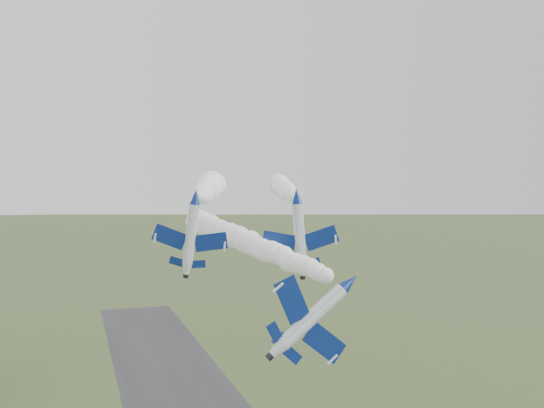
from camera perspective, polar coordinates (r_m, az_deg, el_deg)
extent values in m
cylinder|color=silver|center=(62.37, 7.30, -7.34)|extent=(2.43, 8.16, 2.02)
cone|color=navy|center=(58.00, 9.72, -8.01)|extent=(2.13, 2.21, 2.02)
cone|color=silver|center=(66.67, 5.28, -6.76)|extent=(2.11, 1.83, 2.02)
cylinder|color=black|center=(67.52, 4.91, -6.65)|extent=(1.05, 0.63, 1.02)
ellipsoid|color=black|center=(60.73, 8.60, -7.26)|extent=(1.49, 2.83, 1.35)
cube|color=navy|center=(61.88, 5.43, -5.35)|extent=(2.92, 2.45, 3.58)
cube|color=navy|center=(64.22, 8.27, -9.23)|extent=(2.92, 2.45, 3.58)
cube|color=navy|center=(65.32, 4.88, -5.85)|extent=(1.30, 1.12, 1.58)
cube|color=navy|center=(66.51, 6.34, -7.84)|extent=(1.30, 1.12, 1.58)
cube|color=navy|center=(66.04, 6.48, -6.17)|extent=(1.82, 1.62, 1.38)
cylinder|color=silver|center=(82.60, -7.21, 0.64)|extent=(3.74, 8.06, 1.58)
cone|color=navy|center=(77.61, -7.55, 0.58)|extent=(2.10, 2.44, 1.58)
cone|color=silver|center=(87.40, -6.92, 0.68)|extent=(2.00, 2.08, 1.58)
cylinder|color=black|center=(88.34, -6.87, 0.69)|extent=(0.93, 0.77, 0.80)
ellipsoid|color=black|center=(80.55, -7.30, 0.99)|extent=(1.78, 2.91, 1.06)
cube|color=navy|center=(83.65, -9.10, 0.79)|extent=(4.79, 3.39, 0.67)
cube|color=navy|center=(83.15, -5.24, 0.31)|extent=(4.79, 3.39, 0.67)
cube|color=navy|center=(86.69, -7.96, 0.80)|extent=(2.10, 1.53, 0.33)
cube|color=navy|center=(86.43, -5.98, 0.55)|extent=(2.10, 1.53, 0.33)
cube|color=navy|center=(86.30, -6.89, 1.48)|extent=(0.78, 1.56, 2.08)
cylinder|color=silver|center=(87.47, 2.34, 0.73)|extent=(3.75, 8.82, 1.66)
cone|color=navy|center=(82.03, 2.77, 0.68)|extent=(2.17, 2.61, 1.66)
cone|color=silver|center=(92.71, 1.98, 0.77)|extent=(2.07, 2.21, 1.66)
cylinder|color=black|center=(93.74, 1.92, 0.78)|extent=(0.97, 0.81, 0.84)
ellipsoid|color=black|center=(85.25, 2.48, 1.10)|extent=(1.81, 3.16, 1.11)
cube|color=navy|center=(88.02, 0.29, 0.48)|extent=(5.21, 3.57, 0.50)
cube|color=navy|center=(88.69, 4.28, 0.79)|extent=(5.21, 3.57, 0.50)
cube|color=navy|center=(91.63, 1.02, 0.69)|extent=(2.28, 1.61, 0.26)
cube|color=navy|center=(91.97, 3.06, 0.84)|extent=(2.28, 1.61, 0.26)
cube|color=navy|center=(91.52, 2.00, 1.60)|extent=(0.69, 1.67, 2.28)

